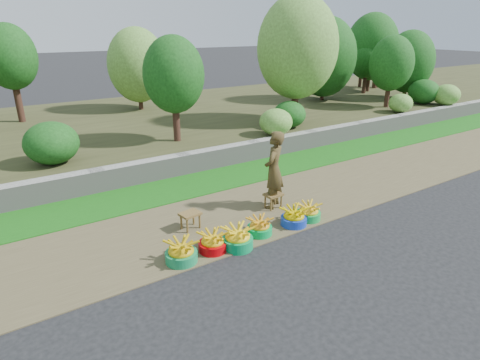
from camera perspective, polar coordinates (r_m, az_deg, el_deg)
ground_plane at (r=7.49m, az=5.89°, el=-8.30°), size 120.00×120.00×0.00m
dirt_shoulder at (r=8.37m, az=0.54°, el=-4.75°), size 80.00×2.50×0.02m
grass_verge at (r=9.96m, az=-5.83°, el=-0.45°), size 80.00×1.50×0.04m
retaining_wall at (r=10.59m, az=-8.02°, el=2.26°), size 80.00×0.35×0.55m
earth_bank at (r=15.02m, az=-16.16°, el=7.18°), size 80.00×10.00×0.50m
vegetation at (r=14.34m, az=-7.10°, el=16.54°), size 28.74×8.07×4.38m
basin_a at (r=6.76m, az=-8.36°, el=-10.19°), size 0.53×0.53×0.40m
basin_b at (r=7.00m, az=-3.92°, el=-8.91°), size 0.50×0.50×0.37m
basin_c at (r=7.09m, az=-0.34°, el=-8.31°), size 0.55×0.55×0.41m
basin_d at (r=7.52m, az=2.80°, el=-6.71°), size 0.47×0.47×0.35m
basin_e at (r=7.91m, az=7.66°, el=-5.31°), size 0.51×0.51×0.38m
basin_f at (r=8.17m, az=9.72°, el=-4.56°), size 0.49×0.49×0.36m
stool_left at (r=7.70m, az=-7.10°, el=-5.10°), size 0.42×0.35×0.33m
stool_right at (r=8.52m, az=4.76°, el=-2.36°), size 0.38×0.30×0.33m
vendor_woman at (r=8.38m, az=4.83°, el=1.42°), size 0.72×0.67×1.66m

